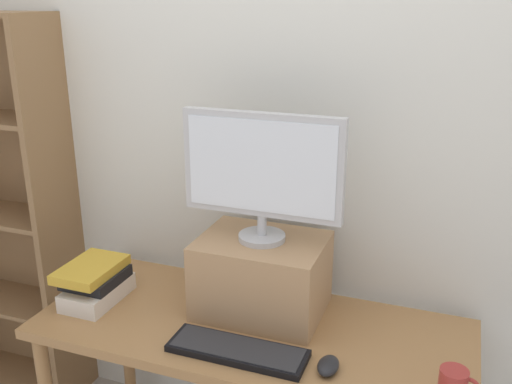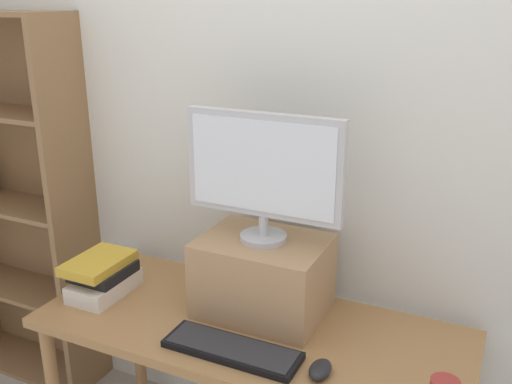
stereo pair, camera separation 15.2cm
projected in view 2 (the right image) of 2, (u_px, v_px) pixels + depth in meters
back_wall at (296, 135)px, 2.12m from camera, size 7.00×0.08×2.60m
desk at (250, 344)px, 1.99m from camera, size 1.49×0.62×0.71m
bookshelf_unit at (12, 201)px, 2.68m from camera, size 0.79×0.28×1.73m
riser_box at (264, 276)px, 2.02m from camera, size 0.44×0.33×0.28m
computer_monitor at (264, 171)px, 1.89m from camera, size 0.56×0.16×0.45m
keyboard at (232, 349)px, 1.81m from camera, size 0.45×0.14×0.02m
computer_mouse at (320, 369)px, 1.70m from camera, size 0.06×0.10×0.04m
book_stack at (103, 276)px, 2.16m from camera, size 0.19×0.27×0.14m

